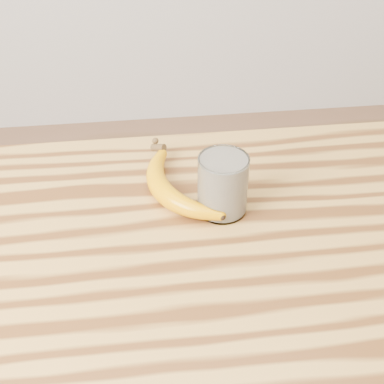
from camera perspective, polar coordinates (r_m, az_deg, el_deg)
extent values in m
cube|color=#AE7E38|center=(0.91, -5.21, -8.89)|extent=(1.20, 0.80, 0.04)
cylinder|color=brown|center=(1.56, 15.62, -8.96)|extent=(0.06, 0.06, 0.86)
cylinder|color=white|center=(0.96, 3.30, 0.79)|extent=(0.09, 0.09, 0.11)
torus|color=white|center=(0.93, 3.42, 3.52)|extent=(0.09, 0.09, 0.00)
cylinder|color=beige|center=(0.96, 3.30, 0.77)|extent=(0.08, 0.08, 0.11)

